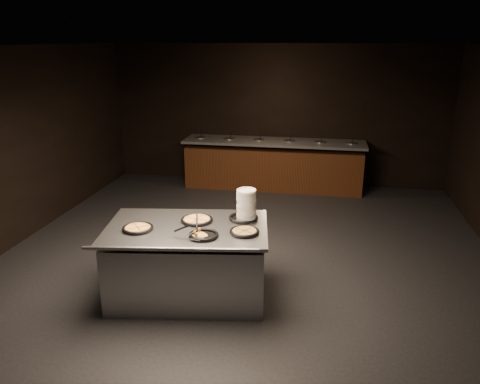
{
  "coord_description": "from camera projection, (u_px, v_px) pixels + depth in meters",
  "views": [
    {
      "loc": [
        1.02,
        -5.79,
        2.98
      ],
      "look_at": [
        -0.1,
        0.3,
        0.95
      ],
      "focal_mm": 35.0,
      "sensor_mm": 36.0,
      "label": 1
    }
  ],
  "objects": [
    {
      "name": "plate_stack",
      "position": [
        246.0,
        205.0,
        5.57
      ],
      "size": [
        0.23,
        0.23,
        0.39
      ],
      "primitive_type": "cylinder",
      "color": "silver",
      "rests_on": "serving_counter"
    },
    {
      "name": "server_right",
      "position": [
        187.0,
        231.0,
        5.1
      ],
      "size": [
        0.36,
        0.16,
        0.17
      ],
      "rotation": [
        0.0,
        0.0,
        -0.26
      ],
      "color": "#A5A8AC",
      "rests_on": "serving_counter"
    },
    {
      "name": "pan_cheese_slices_b",
      "position": [
        204.0,
        235.0,
        5.16
      ],
      "size": [
        0.33,
        0.33,
        0.04
      ],
      "rotation": [
        0.0,
        0.0,
        2.38
      ],
      "color": "black",
      "rests_on": "serving_counter"
    },
    {
      "name": "room",
      "position": [
        243.0,
        163.0,
        6.06
      ],
      "size": [
        7.02,
        8.02,
        2.92
      ],
      "color": "black",
      "rests_on": "ground"
    },
    {
      "name": "pan_cheese_slices_a",
      "position": [
        243.0,
        218.0,
        5.66
      ],
      "size": [
        0.36,
        0.36,
        0.04
      ],
      "rotation": [
        0.0,
        0.0,
        1.12
      ],
      "color": "black",
      "rests_on": "serving_counter"
    },
    {
      "name": "serving_counter",
      "position": [
        188.0,
        263.0,
        5.59
      ],
      "size": [
        2.03,
        1.47,
        0.9
      ],
      "rotation": [
        0.0,
        0.0,
        0.15
      ],
      "color": "#A5A8AC",
      "rests_on": "ground"
    },
    {
      "name": "pan_veggie_whole",
      "position": [
        138.0,
        228.0,
        5.35
      ],
      "size": [
        0.35,
        0.35,
        0.04
      ],
      "rotation": [
        0.0,
        0.0,
        0.68
      ],
      "color": "black",
      "rests_on": "serving_counter"
    },
    {
      "name": "pan_veggie_slices",
      "position": [
        244.0,
        231.0,
        5.26
      ],
      "size": [
        0.34,
        0.34,
        0.04
      ],
      "rotation": [
        0.0,
        0.0,
        -0.51
      ],
      "color": "black",
      "rests_on": "serving_counter"
    },
    {
      "name": "server_left",
      "position": [
        197.0,
        222.0,
        5.41
      ],
      "size": [
        0.14,
        0.29,
        0.15
      ],
      "rotation": [
        0.0,
        0.0,
        1.94
      ],
      "color": "#A5A8AC",
      "rests_on": "serving_counter"
    },
    {
      "name": "salad_bar",
      "position": [
        273.0,
        168.0,
        9.7
      ],
      "size": [
        3.7,
        0.83,
        1.18
      ],
      "color": "#4D2E12",
      "rests_on": "ground"
    },
    {
      "name": "pan_cheese_whole",
      "position": [
        197.0,
        220.0,
        5.6
      ],
      "size": [
        0.38,
        0.38,
        0.04
      ],
      "rotation": [
        0.0,
        0.0,
        -0.22
      ],
      "color": "black",
      "rests_on": "serving_counter"
    }
  ]
}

